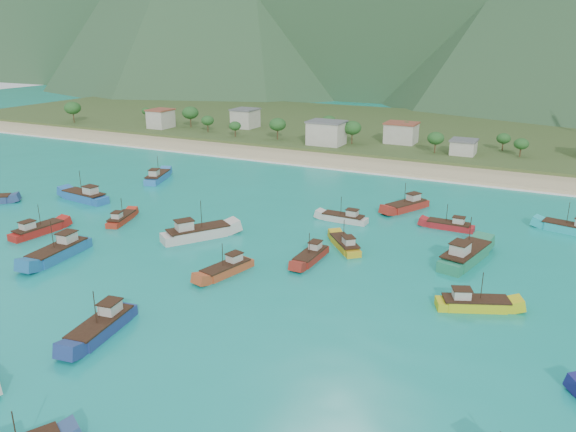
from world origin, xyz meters
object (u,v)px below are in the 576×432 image
at_px(boat_4, 345,245).
at_px(boat_6, 449,226).
at_px(boat_10, 570,229).
at_px(boat_14, 344,219).
at_px(boat_15, 407,206).
at_px(boat_5, 465,256).
at_px(boat_24, 121,219).
at_px(boat_7, 197,233).
at_px(boat_16, 474,304).
at_px(boat_8, 85,197).
at_px(boat_2, 311,257).
at_px(boat_22, 102,327).
at_px(boat_18, 227,270).
at_px(boat_20, 59,252).
at_px(boat_3, 158,177).
at_px(boat_25, 38,231).

distance_m(boat_4, boat_6, 23.72).
xyz_separation_m(boat_10, boat_14, (-41.04, -13.03, -0.14)).
relative_size(boat_4, boat_15, 0.79).
relative_size(boat_5, boat_24, 1.54).
distance_m(boat_5, boat_24, 66.32).
height_order(boat_7, boat_10, boat_7).
bearing_deg(boat_16, boat_8, -122.59).
height_order(boat_2, boat_22, boat_22).
distance_m(boat_2, boat_18, 14.62).
relative_size(boat_10, boat_16, 1.07).
relative_size(boat_8, boat_20, 1.01).
bearing_deg(boat_3, boat_5, -33.03).
relative_size(boat_8, boat_10, 1.15).
relative_size(boat_2, boat_6, 1.03).
bearing_deg(boat_6, boat_3, 87.57).
height_order(boat_3, boat_8, boat_8).
bearing_deg(boat_18, boat_15, -96.07).
bearing_deg(boat_14, boat_18, 168.48).
relative_size(boat_7, boat_15, 1.13).
bearing_deg(boat_7, boat_24, -149.11).
relative_size(boat_15, boat_22, 0.97).
xyz_separation_m(boat_2, boat_4, (3.19, 7.54, 0.01)).
distance_m(boat_16, boat_25, 79.05).
distance_m(boat_10, boat_24, 87.68).
distance_m(boat_3, boat_25, 42.68).
height_order(boat_10, boat_24, boat_10).
relative_size(boat_7, boat_22, 1.10).
bearing_deg(boat_20, boat_7, -135.98).
bearing_deg(boat_10, boat_25, 129.91).
bearing_deg(boat_4, boat_24, 147.08).
bearing_deg(boat_5, boat_2, -142.55).
height_order(boat_4, boat_14, boat_14).
height_order(boat_2, boat_3, boat_3).
distance_m(boat_14, boat_16, 40.31).
bearing_deg(boat_25, boat_14, 39.38).
bearing_deg(boat_7, boat_8, -159.52).
height_order(boat_6, boat_25, boat_25).
bearing_deg(boat_15, boat_3, 29.90).
height_order(boat_2, boat_8, boat_8).
bearing_deg(boat_18, boat_3, -27.46).
height_order(boat_6, boat_8, boat_8).
relative_size(boat_10, boat_22, 0.95).
bearing_deg(boat_10, boat_15, 102.16).
relative_size(boat_15, boat_18, 1.12).
height_order(boat_6, boat_18, boat_18).
bearing_deg(boat_7, boat_25, -123.83).
distance_m(boat_5, boat_8, 83.49).
distance_m(boat_4, boat_10, 44.59).
xyz_separation_m(boat_2, boat_24, (-42.37, 1.16, -0.05)).
bearing_deg(boat_20, boat_18, -171.58).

